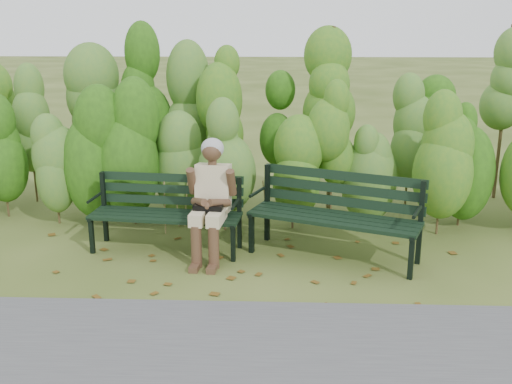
{
  "coord_description": "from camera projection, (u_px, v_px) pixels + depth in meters",
  "views": [
    {
      "loc": [
        0.26,
        -6.22,
        2.64
      ],
      "look_at": [
        0.0,
        0.35,
        0.75
      ],
      "focal_mm": 42.0,
      "sensor_mm": 36.0,
      "label": 1
    }
  ],
  "objects": [
    {
      "name": "footpath",
      "position": [
        243.0,
        377.0,
        4.59
      ],
      "size": [
        60.0,
        2.5,
        0.01
      ],
      "primitive_type": "cube",
      "color": "#474749",
      "rests_on": "ground"
    },
    {
      "name": "bench_left",
      "position": [
        168.0,
        207.0,
        7.07
      ],
      "size": [
        1.81,
        0.76,
        0.88
      ],
      "color": "black",
      "rests_on": "ground"
    },
    {
      "name": "hedge_band",
      "position": [
        260.0,
        126.0,
        8.15
      ],
      "size": [
        11.04,
        1.67,
        2.42
      ],
      "color": "#47381E",
      "rests_on": "ground"
    },
    {
      "name": "leaf_litter",
      "position": [
        215.0,
        269.0,
        6.59
      ],
      "size": [
        5.88,
        2.2,
        0.01
      ],
      "color": "brown",
      "rests_on": "ground"
    },
    {
      "name": "seated_woman",
      "position": [
        211.0,
        193.0,
        6.75
      ],
      "size": [
        0.57,
        0.84,
        1.37
      ],
      "color": "beige",
      "rests_on": "ground"
    },
    {
      "name": "ground",
      "position": [
        255.0,
        265.0,
        6.71
      ],
      "size": [
        80.0,
        80.0,
        0.0
      ],
      "primitive_type": "plane",
      "color": "#394C17"
    },
    {
      "name": "bench_right",
      "position": [
        337.0,
        208.0,
        6.84
      ],
      "size": [
        2.03,
        1.31,
        0.97
      ],
      "color": "black",
      "rests_on": "ground"
    }
  ]
}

